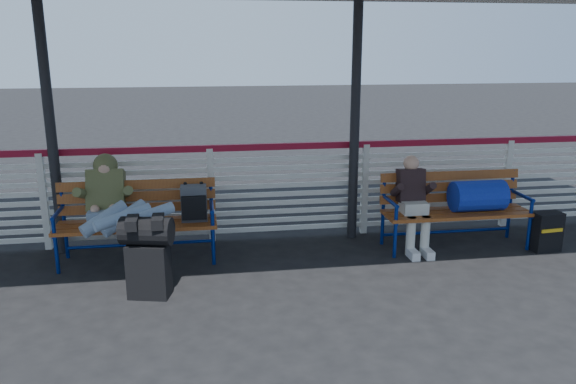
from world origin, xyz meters
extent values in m
plane|color=black|center=(0.00, 0.00, 0.00)|extent=(60.00, 60.00, 0.00)
cube|color=silver|center=(0.00, 1.90, 0.60)|extent=(12.00, 0.04, 1.04)
cube|color=maroon|center=(0.00, 1.90, 1.20)|extent=(12.00, 0.06, 0.08)
cylinder|color=black|center=(-1.80, 1.75, 1.50)|extent=(0.12, 0.12, 3.00)
cylinder|color=black|center=(1.80, 1.75, 1.50)|extent=(0.12, 0.12, 3.00)
cube|color=black|center=(-0.66, 0.32, 0.27)|extent=(0.44, 0.33, 0.55)
cylinder|color=black|center=(-0.66, 0.32, 0.69)|extent=(0.55, 0.39, 0.28)
cube|color=#96501D|center=(-0.86, 1.27, 0.45)|extent=(1.80, 0.50, 0.04)
cube|color=#96501D|center=(-0.86, 1.53, 0.72)|extent=(1.80, 0.10, 0.40)
cylinder|color=navy|center=(-1.71, 1.07, 0.23)|extent=(0.04, 0.04, 0.45)
cylinder|color=navy|center=(-0.01, 1.07, 0.23)|extent=(0.04, 0.04, 0.45)
cylinder|color=navy|center=(-1.71, 1.54, 0.45)|extent=(0.04, 0.04, 0.90)
cylinder|color=navy|center=(-0.01, 1.54, 0.45)|extent=(0.04, 0.04, 0.90)
cube|color=#46494D|center=(-0.21, 1.29, 0.68)|extent=(0.29, 0.18, 0.41)
cube|color=#96501D|center=(2.96, 1.16, 0.45)|extent=(1.80, 0.50, 0.04)
cube|color=#96501D|center=(2.96, 1.42, 0.72)|extent=(1.80, 0.10, 0.40)
cylinder|color=navy|center=(2.11, 0.96, 0.23)|extent=(0.04, 0.04, 0.45)
cylinder|color=navy|center=(3.81, 0.96, 0.23)|extent=(0.04, 0.04, 0.45)
cylinder|color=navy|center=(2.11, 1.43, 0.45)|extent=(0.04, 0.04, 0.90)
cylinder|color=navy|center=(3.81, 1.43, 0.45)|extent=(0.04, 0.04, 0.90)
cylinder|color=#10159A|center=(3.21, 1.16, 0.66)|extent=(0.64, 0.38, 0.38)
cube|color=#8A9FBA|center=(-1.21, 1.32, 0.54)|extent=(0.36, 0.26, 0.18)
cube|color=brown|center=(-1.21, 1.52, 0.80)|extent=(0.42, 0.38, 0.53)
sphere|color=brown|center=(-1.21, 1.62, 1.08)|extent=(0.28, 0.28, 0.28)
sphere|color=tan|center=(-1.21, 1.58, 1.07)|extent=(0.21, 0.21, 0.21)
cube|color=black|center=(-0.78, 0.26, 0.80)|extent=(0.11, 0.27, 0.10)
cube|color=black|center=(-0.54, 0.26, 0.80)|extent=(0.11, 0.27, 0.10)
cube|color=beige|center=(2.41, 1.19, 0.53)|extent=(0.30, 0.24, 0.16)
cube|color=black|center=(2.41, 1.33, 0.78)|extent=(0.32, 0.23, 0.42)
sphere|color=tan|center=(2.41, 1.35, 1.05)|extent=(0.19, 0.19, 0.19)
cylinder|color=beige|center=(2.32, 1.01, 0.24)|extent=(0.11, 0.11, 0.46)
cylinder|color=beige|center=(2.50, 1.01, 0.24)|extent=(0.11, 0.11, 0.46)
cube|color=silver|center=(2.32, 0.91, 0.05)|extent=(0.10, 0.24, 0.10)
cube|color=silver|center=(2.50, 0.91, 0.05)|extent=(0.10, 0.24, 0.10)
cube|color=black|center=(4.01, 0.91, 0.24)|extent=(0.36, 0.23, 0.48)
cube|color=gold|center=(4.01, 0.80, 0.29)|extent=(0.29, 0.05, 0.04)
camera|label=1|loc=(-0.09, -4.99, 2.43)|focal=35.00mm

